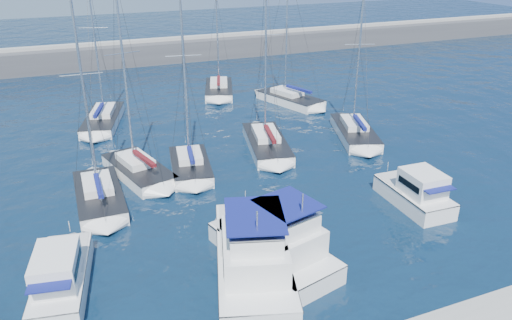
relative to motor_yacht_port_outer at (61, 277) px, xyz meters
name	(u,v)px	position (x,y,z in m)	size (l,w,h in m)	color
ground	(291,232)	(13.65, 0.79, -0.94)	(220.00, 220.00, 0.00)	black
breakwater	(139,56)	(13.65, 52.79, 0.11)	(160.00, 6.00, 4.45)	#424244
motor_yacht_port_outer	(61,277)	(0.00, 0.00, 0.00)	(3.72, 7.39, 3.20)	white
motor_yacht_port_inner	(253,256)	(9.84, -2.25, 0.19)	(6.95, 11.28, 4.69)	white
motor_yacht_stbd_inner	(277,247)	(11.43, -1.97, 0.19)	(5.61, 8.76, 4.69)	silver
motor_yacht_stbd_outer	(416,194)	(23.15, 0.55, 0.00)	(2.94, 6.06, 3.20)	white
sailboat_mid_a	(99,196)	(2.91, 9.45, -0.42)	(3.19, 7.90, 14.43)	silver
sailboat_mid_b	(138,170)	(6.26, 12.73, -0.41)	(4.87, 8.12, 15.26)	white
sailboat_mid_c	(190,165)	(10.22, 11.95, -0.40)	(4.08, 7.13, 14.68)	silver
sailboat_mid_d	(267,143)	(17.79, 14.08, -0.42)	(5.10, 9.35, 15.77)	white
sailboat_mid_e	(355,132)	(26.57, 13.54, -0.44)	(5.69, 9.02, 13.57)	silver
sailboat_back_a	(103,119)	(5.19, 26.33, -0.43)	(5.47, 9.56, 15.01)	white
sailboat_back_b	(219,89)	(19.46, 32.33, -0.37)	(5.58, 8.65, 18.47)	silver
sailboat_back_c	(290,99)	(25.60, 25.43, -0.42)	(5.57, 8.72, 15.03)	silver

